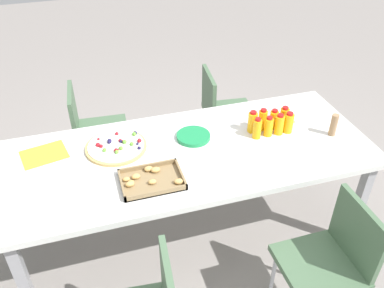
{
  "coord_description": "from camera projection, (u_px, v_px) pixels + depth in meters",
  "views": [
    {
      "loc": [
        0.57,
        1.91,
        2.26
      ],
      "look_at": [
        -0.02,
        -0.04,
        0.77
      ],
      "focal_mm": 38.32,
      "sensor_mm": 36.0,
      "label": 1
    }
  ],
  "objects": [
    {
      "name": "fruit_pizza",
      "position": [
        116.0,
        146.0,
        2.52
      ],
      "size": [
        0.37,
        0.37,
        0.05
      ],
      "color": "tan",
      "rests_on": "party_table"
    },
    {
      "name": "chair_near_left",
      "position": [
        222.0,
        109.0,
        3.38
      ],
      "size": [
        0.44,
        0.44,
        0.83
      ],
      "rotation": [
        0.0,
        0.0,
        1.47
      ],
      "color": "#4C6B4C",
      "rests_on": "ground_plane"
    },
    {
      "name": "juice_bottle_4",
      "position": [
        289.0,
        123.0,
        2.63
      ],
      "size": [
        0.06,
        0.06,
        0.14
      ],
      "color": "#FAAC14",
      "rests_on": "party_table"
    },
    {
      "name": "chair_far_left",
      "position": [
        332.0,
        257.0,
        2.16
      ],
      "size": [
        0.4,
        0.4,
        0.83
      ],
      "rotation": [
        0.0,
        0.0,
        -1.57
      ],
      "color": "#4C6B4C",
      "rests_on": "ground_plane"
    },
    {
      "name": "paper_folder",
      "position": [
        44.0,
        154.0,
        2.47
      ],
      "size": [
        0.3,
        0.25,
        0.01
      ],
      "primitive_type": "cube",
      "rotation": [
        0.0,
        0.0,
        0.21
      ],
      "color": "yellow",
      "rests_on": "party_table"
    },
    {
      "name": "juice_bottle_0",
      "position": [
        284.0,
        117.0,
        2.69
      ],
      "size": [
        0.06,
        0.06,
        0.14
      ],
      "color": "#F9AD14",
      "rests_on": "party_table"
    },
    {
      "name": "cardboard_tube",
      "position": [
        334.0,
        125.0,
        2.6
      ],
      "size": [
        0.04,
        0.04,
        0.15
      ],
      "primitive_type": "cylinder",
      "color": "#9E7A56",
      "rests_on": "party_table"
    },
    {
      "name": "juice_bottle_3",
      "position": [
        252.0,
        122.0,
        2.63
      ],
      "size": [
        0.06,
        0.06,
        0.15
      ],
      "color": "#F9AC14",
      "rests_on": "party_table"
    },
    {
      "name": "juice_bottle_2",
      "position": [
        263.0,
        120.0,
        2.65
      ],
      "size": [
        0.06,
        0.06,
        0.15
      ],
      "color": "#F9AD14",
      "rests_on": "party_table"
    },
    {
      "name": "chair_near_right",
      "position": [
        92.0,
        128.0,
        3.16
      ],
      "size": [
        0.42,
        0.42,
        0.83
      ],
      "rotation": [
        0.0,
        0.0,
        1.51
      ],
      "color": "#4C6B4C",
      "rests_on": "ground_plane"
    },
    {
      "name": "ground_plane",
      "position": [
        191.0,
        235.0,
        2.94
      ],
      "size": [
        12.0,
        12.0,
        0.0
      ],
      "primitive_type": "plane",
      "color": "gray"
    },
    {
      "name": "party_table",
      "position": [
        190.0,
        159.0,
        2.53
      ],
      "size": [
        2.25,
        0.91,
        0.75
      ],
      "color": "silver",
      "rests_on": "ground_plane"
    },
    {
      "name": "juice_bottle_7",
      "position": [
        257.0,
        128.0,
        2.58
      ],
      "size": [
        0.05,
        0.05,
        0.14
      ],
      "color": "#F9AD14",
      "rests_on": "party_table"
    },
    {
      "name": "snack_tray",
      "position": [
        151.0,
        179.0,
        2.27
      ],
      "size": [
        0.35,
        0.25,
        0.04
      ],
      "color": "olive",
      "rests_on": "party_table"
    },
    {
      "name": "plate_stack",
      "position": [
        193.0,
        136.0,
        2.6
      ],
      "size": [
        0.22,
        0.22,
        0.02
      ],
      "color": "#1E8C4C",
      "rests_on": "party_table"
    },
    {
      "name": "napkin_stack",
      "position": [
        300.0,
        115.0,
        2.82
      ],
      "size": [
        0.15,
        0.15,
        0.01
      ],
      "primitive_type": "cube",
      "color": "white",
      "rests_on": "party_table"
    },
    {
      "name": "juice_bottle_1",
      "position": [
        274.0,
        119.0,
        2.67
      ],
      "size": [
        0.06,
        0.06,
        0.13
      ],
      "color": "#F9AD14",
      "rests_on": "party_table"
    },
    {
      "name": "juice_bottle_6",
      "position": [
        269.0,
        127.0,
        2.6
      ],
      "size": [
        0.06,
        0.06,
        0.14
      ],
      "color": "#FAAE14",
      "rests_on": "party_table"
    },
    {
      "name": "juice_bottle_5",
      "position": [
        279.0,
        125.0,
        2.61
      ],
      "size": [
        0.06,
        0.06,
        0.14
      ],
      "color": "#F9AC14",
      "rests_on": "party_table"
    }
  ]
}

